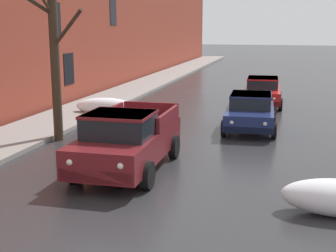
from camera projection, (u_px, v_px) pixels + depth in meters
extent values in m
cube|color=gray|center=(84.00, 109.00, 22.46)|extent=(2.74, 80.00, 0.15)
cube|color=brown|center=(45.00, 20.00, 22.03)|extent=(0.60, 80.00, 8.52)
cube|color=black|center=(68.00, 69.00, 24.05)|extent=(0.08, 1.10, 1.60)
cube|color=black|center=(113.00, 12.00, 29.61)|extent=(0.08, 1.10, 1.60)
cube|color=black|center=(55.00, 19.00, 22.38)|extent=(0.08, 1.10, 1.60)
ellipsoid|color=white|center=(106.00, 107.00, 21.18)|extent=(2.91, 0.94, 0.81)
ellipsoid|color=white|center=(115.00, 111.00, 21.13)|extent=(0.51, 0.43, 0.43)
ellipsoid|color=white|center=(93.00, 108.00, 21.47)|extent=(0.76, 0.63, 0.63)
cylinder|color=#382B1E|center=(55.00, 52.00, 16.05)|extent=(0.32, 0.32, 6.23)
cylinder|color=#382B1E|center=(67.00, 28.00, 15.39)|extent=(1.49, 0.84, 1.28)
cube|color=maroon|center=(128.00, 144.00, 13.16)|extent=(1.99, 4.88, 0.76)
cube|color=black|center=(119.00, 125.00, 12.37)|extent=(1.72, 1.57, 0.64)
cube|color=maroon|center=(119.00, 114.00, 12.31)|extent=(1.76, 1.62, 0.08)
cube|color=maroon|center=(168.00, 118.00, 13.74)|extent=(0.12, 2.33, 0.44)
cube|color=maroon|center=(109.00, 115.00, 14.17)|extent=(0.12, 2.33, 0.44)
cube|color=maroon|center=(151.00, 109.00, 15.29)|extent=(1.84, 0.12, 0.44)
cube|color=#B7B7BC|center=(96.00, 177.00, 10.95)|extent=(1.85, 0.14, 0.32)
sphere|color=white|center=(120.00, 166.00, 10.70)|extent=(0.16, 0.16, 0.16)
sphere|color=white|center=(70.00, 162.00, 10.99)|extent=(0.16, 0.16, 0.16)
cylinder|color=black|center=(147.00, 175.00, 11.62)|extent=(0.23, 0.72, 0.72)
cylinder|color=black|center=(74.00, 170.00, 12.09)|extent=(0.23, 0.72, 0.72)
cylinder|color=black|center=(174.00, 147.00, 14.39)|extent=(0.23, 0.72, 0.72)
cylinder|color=black|center=(113.00, 143.00, 14.85)|extent=(0.23, 0.72, 0.72)
cube|color=navy|center=(250.00, 115.00, 18.15)|extent=(1.94, 3.98, 0.60)
cube|color=black|center=(251.00, 100.00, 18.22)|extent=(1.61, 2.10, 0.52)
cube|color=navy|center=(251.00, 94.00, 18.17)|extent=(1.65, 2.14, 0.06)
cube|color=black|center=(248.00, 130.00, 16.37)|extent=(1.74, 0.20, 0.22)
cube|color=black|center=(252.00, 111.00, 20.01)|extent=(1.74, 0.20, 0.22)
cylinder|color=black|center=(274.00, 130.00, 16.87)|extent=(0.21, 0.61, 0.60)
cylinder|color=black|center=(224.00, 128.00, 17.24)|extent=(0.21, 0.61, 0.60)
cylinder|color=black|center=(273.00, 118.00, 19.19)|extent=(0.21, 0.61, 0.60)
cylinder|color=black|center=(229.00, 116.00, 19.55)|extent=(0.21, 0.61, 0.60)
sphere|color=silver|center=(265.00, 124.00, 16.17)|extent=(0.14, 0.14, 0.14)
sphere|color=silver|center=(232.00, 122.00, 16.40)|extent=(0.14, 0.14, 0.14)
cube|color=red|center=(262.00, 94.00, 23.78)|extent=(1.92, 4.16, 0.60)
cube|color=black|center=(263.00, 83.00, 23.86)|extent=(1.59, 2.19, 0.52)
cube|color=red|center=(263.00, 78.00, 23.81)|extent=(1.63, 2.23, 0.06)
cube|color=#520B0B|center=(261.00, 104.00, 21.91)|extent=(1.71, 0.19, 0.22)
cube|color=#520B0B|center=(263.00, 92.00, 25.73)|extent=(1.71, 0.19, 0.22)
cylinder|color=black|center=(280.00, 104.00, 22.45)|extent=(0.21, 0.61, 0.60)
cylinder|color=black|center=(243.00, 103.00, 22.82)|extent=(0.21, 0.61, 0.60)
cylinder|color=black|center=(279.00, 97.00, 24.88)|extent=(0.21, 0.61, 0.60)
cylinder|color=black|center=(245.00, 96.00, 25.24)|extent=(0.21, 0.61, 0.60)
sphere|color=silver|center=(274.00, 99.00, 21.72)|extent=(0.14, 0.14, 0.14)
sphere|color=silver|center=(249.00, 98.00, 21.95)|extent=(0.14, 0.14, 0.14)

